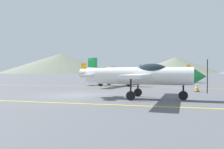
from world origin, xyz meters
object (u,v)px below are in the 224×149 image
Objects in this scene: airplane_far at (165,72)px; airplane_near at (142,75)px; traffic_cone_front at (197,88)px; airplane_mid at (109,73)px.

airplane_near is at bearing -92.00° from airplane_far.
traffic_cone_front is at bearing 57.39° from airplane_near.
airplane_mid is at bearing -122.25° from airplane_far.
airplane_mid reaches higher than traffic_cone_front.
airplane_far is (5.59, 8.86, 0.00)m from airplane_mid.
airplane_near reaches higher than traffic_cone_front.
airplane_mid is 10.48m from airplane_far.
airplane_far is at bearing 101.60° from traffic_cone_front.
airplane_far is 14.25m from traffic_cone_front.
airplane_near is 6.65m from traffic_cone_front.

